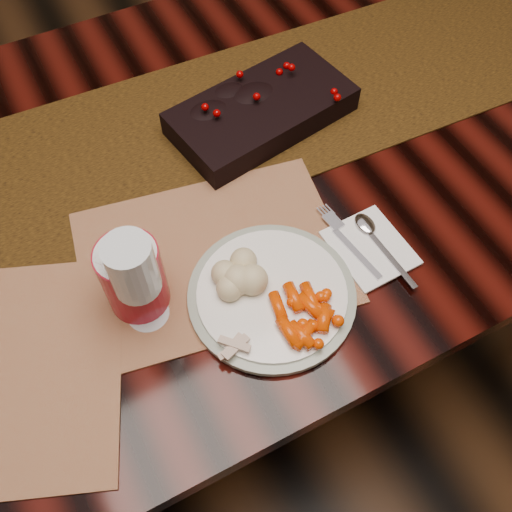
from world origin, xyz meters
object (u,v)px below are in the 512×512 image
baby_carrots (295,314)px  wine_glass (138,284)px  dinner_plate (272,294)px  mashed_potatoes (239,273)px  centerpiece (262,108)px  red_cup (133,277)px  napkin (370,248)px  placemat_main (212,256)px  dining_table (209,272)px  turkey_shreds (236,339)px

baby_carrots → wine_glass: bearing=148.9°
dinner_plate → wine_glass: size_ratio=1.40×
mashed_potatoes → centerpiece: bearing=56.8°
centerpiece → red_cup: bearing=-143.7°
baby_carrots → red_cup: 0.24m
mashed_potatoes → napkin: bearing=-9.3°
red_cup → placemat_main: bearing=8.4°
centerpiece → napkin: centerpiece is taller
dining_table → turkey_shreds: bearing=-104.4°
napkin → red_cup: bearing=164.7°
napkin → dining_table: bearing=119.1°
turkey_shreds → wine_glass: wine_glass is taller
mashed_potatoes → red_cup: red_cup is taller
dinner_plate → turkey_shreds: 0.10m
centerpiece → placemat_main: 0.32m
dinner_plate → napkin: bearing=1.5°
napkin → wine_glass: (-0.37, 0.06, 0.09)m
turkey_shreds → wine_glass: (-0.10, 0.11, 0.07)m
mashed_potatoes → dinner_plate: bearing=-48.9°
placemat_main → baby_carrots: bearing=-60.0°
dining_table → dinner_plate: dinner_plate is taller
dining_table → red_cup: red_cup is taller
red_cup → wine_glass: size_ratio=0.68×
dining_table → turkey_shreds: (-0.09, -0.35, 0.40)m
placemat_main → dinner_plate: (0.05, -0.11, 0.01)m
turkey_shreds → placemat_main: bearing=77.7°
wine_glass → baby_carrots: bearing=-31.1°
centerpiece → mashed_potatoes: (-0.20, -0.30, 0.00)m
wine_glass → dining_table: bearing=52.4°
baby_carrots → wine_glass: (-0.19, 0.11, 0.06)m
centerpiece → red_cup: 0.43m
dining_table → placemat_main: size_ratio=4.27×
dinner_plate → placemat_main: bearing=114.5°
centerpiece → dinner_plate: size_ratio=1.29×
baby_carrots → dining_table: bearing=90.7°
turkey_shreds → wine_glass: 0.16m
placemat_main → mashed_potatoes: mashed_potatoes is taller
baby_carrots → placemat_main: bearing=110.0°
napkin → red_cup: red_cup is taller
mashed_potatoes → wine_glass: size_ratio=0.44×
dining_table → napkin: 0.52m
dinner_plate → napkin: (0.18, 0.00, -0.00)m
red_cup → baby_carrots: bearing=-37.2°
mashed_potatoes → red_cup: size_ratio=0.64×
turkey_shreds → napkin: (0.27, 0.05, -0.02)m
centerpiece → baby_carrots: bearing=-111.2°
napkin → wine_glass: 0.38m
placemat_main → turkey_shreds: bearing=-92.3°
dinner_plate → mashed_potatoes: size_ratio=3.21×
mashed_potatoes → dining_table: bearing=81.2°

